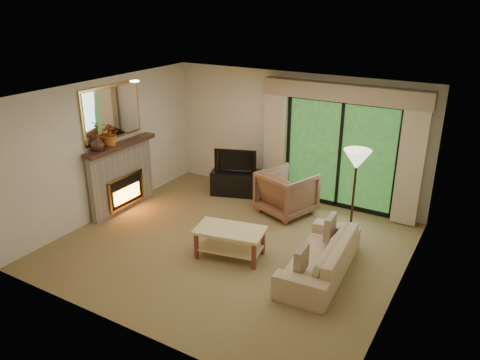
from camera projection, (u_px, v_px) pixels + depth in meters
The scene contains 22 objects.
floor at pixel (231, 245), 8.01m from camera, with size 5.50×5.50×0.00m, color olive.
ceiling at pixel (230, 94), 7.05m from camera, with size 5.50×5.50×0.00m, color white.
wall_back at pixel (294, 137), 9.53m from camera, with size 5.00×5.00×0.00m, color beige.
wall_front at pixel (120, 240), 5.52m from camera, with size 5.00×5.00×0.00m, color beige.
wall_left at pixel (106, 148), 8.82m from camera, with size 5.00×5.00×0.00m, color beige.
wall_right at pixel (406, 212), 6.23m from camera, with size 5.00×5.00×0.00m, color beige.
fireplace at pixel (122, 176), 9.15m from camera, with size 0.24×1.70×1.37m, color gray, non-canonical shape.
mirror at pixel (112, 112), 8.72m from camera, with size 0.07×1.45×1.02m, color #C68F44, non-canonical shape.
sliding_door at pixel (340, 154), 9.10m from camera, with size 2.26×0.10×2.16m, color black, non-canonical shape.
curtain_left at pixel (275, 141), 9.60m from camera, with size 0.45×0.18×2.35m, color tan.
curtain_right at pixel (411, 163), 8.34m from camera, with size 0.45×0.18×2.35m, color tan.
cornice at pixel (344, 93), 8.57m from camera, with size 3.20×0.24×0.32m, color #9D8363.
media_console at pixel (236, 183), 9.97m from camera, with size 1.04×0.47×0.52m, color black.
tv at pixel (236, 160), 9.78m from camera, with size 0.88×0.11×0.51m, color black.
armchair at pixel (287, 192), 9.04m from camera, with size 0.92×0.95×0.87m, color brown.
sofa at pixel (320, 256), 7.12m from camera, with size 2.01×0.79×0.59m, color tan.
pillow_near at pixel (301, 260), 6.61m from camera, with size 0.10×0.39×0.39m, color #53322C.
pillow_far at pixel (330, 227), 7.54m from camera, with size 0.10×0.40×0.40m, color #53322C.
coffee_table at pixel (230, 243), 7.58m from camera, with size 1.11×0.61×0.50m, color #D7C080, non-canonical shape.
floor_lamp at pixel (353, 198), 7.80m from camera, with size 0.45×0.45×1.68m, color #F1EAC5, non-canonical shape.
vase at pixel (97, 144), 8.41m from camera, with size 0.25×0.25×0.26m, color #3C2217.
branches at pixel (111, 134), 8.65m from camera, with size 0.40×0.35×0.45m, color #C66521.
Camera 1 is at (3.68, -5.99, 4.00)m, focal length 35.00 mm.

